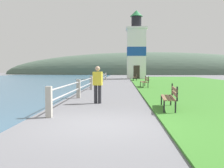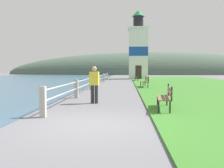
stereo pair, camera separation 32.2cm
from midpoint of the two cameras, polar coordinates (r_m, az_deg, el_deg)
The scene contains 9 objects.
ground_plane at distance 6.87m, azimuth -3.64°, elevation -9.35°, with size 160.00×160.00×0.00m, color slate.
grass_verge at distance 23.60m, azimuth 20.45°, elevation -0.35°, with size 12.00×47.62×0.06m.
seawall_railing at distance 20.81m, azimuth -3.41°, elevation 0.88°, with size 0.18×26.17×0.98m.
park_bench_near at distance 9.35m, azimuth 13.15°, elevation -2.65°, with size 0.65×1.85×0.94m.
park_bench_midway at distance 20.11m, azimuth 8.06°, elevation 0.66°, with size 0.56×1.90×0.94m.
park_bench_far at distance 31.45m, azimuth 6.05°, elevation 1.69°, with size 0.50×1.85×0.94m.
lighthouse at distance 38.13m, azimuth 6.24°, elevation 7.79°, with size 3.15×3.15×10.28m.
person_strolling at distance 10.98m, azimuth -3.23°, elevation 0.16°, with size 0.43×0.27×1.64m.
distant_hillside at distance 68.78m, azimuth 9.41°, elevation 2.19°, with size 80.00×16.00×12.00m.
Camera 2 is at (0.99, -6.63, 1.53)m, focal length 40.00 mm.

